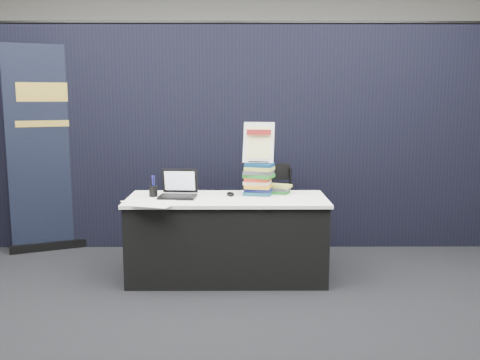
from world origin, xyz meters
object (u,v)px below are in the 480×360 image
at_px(stacking_chair, 271,207).
at_px(book_stack_tall, 259,179).
at_px(book_stack_short, 280,189).
at_px(laptop, 178,191).
at_px(info_sign, 259,143).
at_px(pullup_banner, 51,161).
at_px(display_table, 227,238).

bearing_deg(stacking_chair, book_stack_tall, -116.88).
bearing_deg(book_stack_short, stacking_chair, 97.11).
distance_m(laptop, book_stack_tall, 0.75).
xyz_separation_m(info_sign, pullup_banner, (-2.19, 0.79, -0.26)).
xyz_separation_m(book_stack_short, info_sign, (-0.20, -0.04, 0.44)).
xyz_separation_m(book_stack_tall, pullup_banner, (-2.19, 0.82, 0.07)).
bearing_deg(book_stack_tall, laptop, -171.87).
bearing_deg(book_stack_tall, info_sign, 90.00).
relative_size(laptop, book_stack_short, 1.44).
bearing_deg(display_table, book_stack_short, 22.25).
bearing_deg(laptop, pullup_banner, 151.55).
bearing_deg(pullup_banner, book_stack_short, -40.36).
distance_m(book_stack_tall, book_stack_short, 0.24).
height_order(display_table, pullup_banner, pullup_banner).
distance_m(book_stack_short, pullup_banner, 2.51).
xyz_separation_m(display_table, stacking_chair, (0.44, 0.60, 0.16)).
height_order(display_table, book_stack_short, book_stack_short).
distance_m(book_stack_tall, info_sign, 0.33).
distance_m(laptop, stacking_chair, 1.09).
relative_size(book_stack_tall, book_stack_short, 1.25).
relative_size(display_table, book_stack_short, 7.60).
distance_m(display_table, info_sign, 0.92).
bearing_deg(stacking_chair, book_stack_short, -91.88).
bearing_deg(laptop, info_sign, 14.42).
relative_size(book_stack_tall, info_sign, 0.77).
relative_size(pullup_banner, stacking_chair, 2.29).
bearing_deg(info_sign, book_stack_short, 21.72).
height_order(book_stack_tall, stacking_chair, book_stack_tall).
bearing_deg(display_table, stacking_chair, 53.56).
bearing_deg(laptop, stacking_chair, 36.89).
xyz_separation_m(display_table, laptop, (-0.45, 0.02, 0.43)).
bearing_deg(book_stack_tall, display_table, -156.10).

